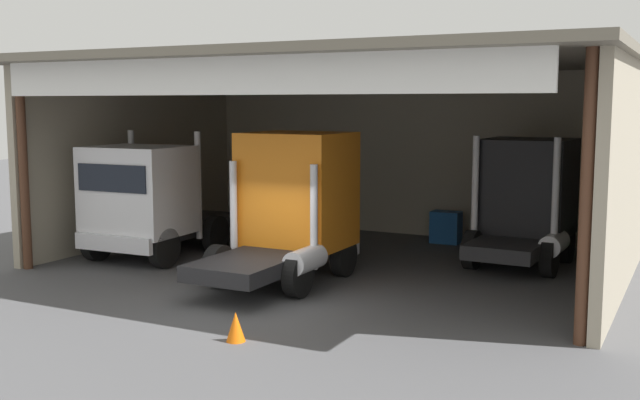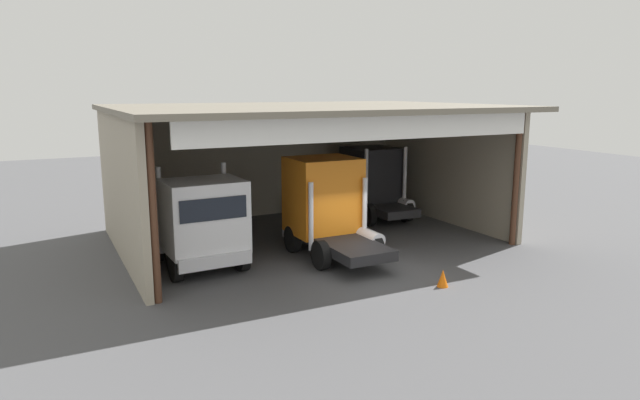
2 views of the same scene
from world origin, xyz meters
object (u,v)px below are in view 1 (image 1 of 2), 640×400
at_px(tool_cart, 446,227).
at_px(traffic_cone, 236,327).
at_px(truck_orange_center_bay, 293,204).
at_px(oil_drum, 604,239).
at_px(truck_white_yard_outside, 147,200).
at_px(truck_black_center_right_bay, 526,198).

bearing_deg(tool_cart, traffic_cone, -92.00).
distance_m(truck_orange_center_bay, traffic_cone, 5.45).
bearing_deg(oil_drum, truck_white_yard_outside, -149.94).
xyz_separation_m(truck_orange_center_bay, oil_drum, (6.59, 6.82, -1.43)).
relative_size(truck_white_yard_outside, tool_cart, 5.23).
height_order(truck_white_yard_outside, traffic_cone, truck_white_yard_outside).
xyz_separation_m(truck_black_center_right_bay, tool_cart, (-2.85, 2.02, -1.31)).
relative_size(truck_orange_center_bay, traffic_cone, 8.93).
xyz_separation_m(oil_drum, tool_cart, (-4.63, -0.44, 0.06)).
height_order(truck_black_center_right_bay, oil_drum, truck_black_center_right_bay).
xyz_separation_m(tool_cart, traffic_cone, (-0.40, -11.35, -0.22)).
bearing_deg(truck_black_center_right_bay, tool_cart, 146.65).
bearing_deg(oil_drum, truck_black_center_right_bay, -125.88).
xyz_separation_m(truck_orange_center_bay, tool_cart, (1.96, 6.38, -1.38)).
distance_m(tool_cart, traffic_cone, 11.36).
distance_m(truck_black_center_right_bay, tool_cart, 3.73).
bearing_deg(oil_drum, truck_orange_center_bay, -134.03).
xyz_separation_m(oil_drum, traffic_cone, (-5.03, -11.79, -0.16)).
distance_m(truck_orange_center_bay, truck_black_center_right_bay, 6.49).
distance_m(truck_black_center_right_bay, traffic_cone, 10.00).
relative_size(truck_white_yard_outside, truck_black_center_right_bay, 1.19).
distance_m(truck_orange_center_bay, tool_cart, 6.81).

